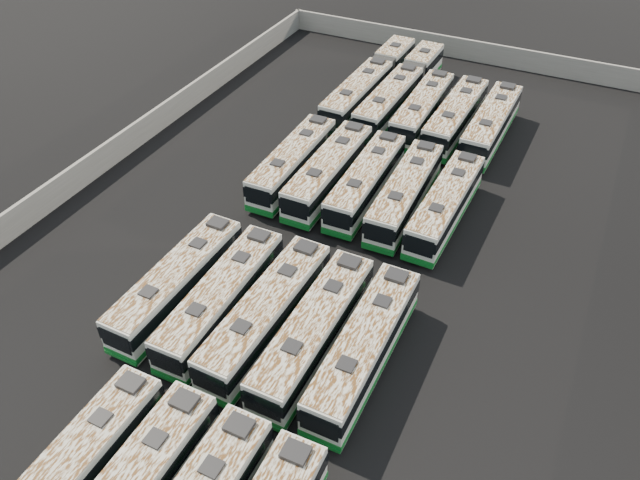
% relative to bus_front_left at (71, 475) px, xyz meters
% --- Properties ---
extents(ground, '(140.00, 140.00, 0.00)m').
position_rel_bus_front_left_xyz_m(ground, '(4.82, 19.71, -1.58)').
color(ground, black).
rests_on(ground, ground).
extents(perimeter_wall, '(45.20, 73.20, 2.20)m').
position_rel_bus_front_left_xyz_m(perimeter_wall, '(4.82, 19.71, -0.48)').
color(perimeter_wall, slate).
rests_on(perimeter_wall, ground).
extents(bus_front_left, '(2.38, 11.00, 3.09)m').
position_rel_bus_front_left_xyz_m(bus_front_left, '(0.00, 0.00, 0.00)').
color(bus_front_left, beige).
rests_on(bus_front_left, ground).
extents(bus_midfront_far_left, '(2.51, 11.12, 3.12)m').
position_rel_bus_front_left_xyz_m(bus_midfront_far_left, '(-3.18, 12.51, 0.01)').
color(bus_midfront_far_left, beige).
rests_on(bus_midfront_far_left, ground).
extents(bus_midfront_left, '(2.51, 11.20, 3.15)m').
position_rel_bus_front_left_xyz_m(bus_midfront_left, '(0.01, 12.53, 0.03)').
color(bus_midfront_left, beige).
rests_on(bus_midfront_left, ground).
extents(bus_midfront_center, '(2.72, 11.55, 3.24)m').
position_rel_bus_front_left_xyz_m(bus_midfront_center, '(3.05, 12.56, 0.07)').
color(bus_midfront_center, beige).
rests_on(bus_midfront_center, ground).
extents(bus_midfront_right, '(2.48, 11.49, 3.23)m').
position_rel_bus_front_left_xyz_m(bus_midfront_right, '(6.10, 12.52, 0.07)').
color(bus_midfront_right, beige).
rests_on(bus_midfront_right, ground).
extents(bus_midfront_far_right, '(2.43, 11.36, 3.20)m').
position_rel_bus_front_left_xyz_m(bus_midfront_far_right, '(9.09, 12.70, 0.05)').
color(bus_midfront_far_right, beige).
rests_on(bus_midfront_far_right, ground).
extents(bus_midback_far_left, '(2.54, 11.16, 3.13)m').
position_rel_bus_front_left_xyz_m(bus_midback_far_left, '(-3.19, 27.58, 0.02)').
color(bus_midback_far_left, beige).
rests_on(bus_midback_far_left, ground).
extents(bus_midback_left, '(2.45, 11.44, 3.22)m').
position_rel_bus_front_left_xyz_m(bus_midback_left, '(-0.10, 27.57, 0.07)').
color(bus_midback_left, beige).
rests_on(bus_midback_left, ground).
extents(bus_midback_center, '(2.56, 11.10, 3.11)m').
position_rel_bus_front_left_xyz_m(bus_midback_center, '(2.94, 27.64, 0.01)').
color(bus_midback_center, beige).
rests_on(bus_midback_center, ground).
extents(bus_midback_right, '(2.66, 11.24, 3.15)m').
position_rel_bus_front_left_xyz_m(bus_midback_right, '(6.09, 27.46, 0.03)').
color(bus_midback_right, beige).
rests_on(bus_midback_right, ground).
extents(bus_midback_far_right, '(2.58, 11.08, 3.11)m').
position_rel_bus_front_left_xyz_m(bus_midback_far_right, '(9.14, 27.39, 0.01)').
color(bus_midback_far_right, beige).
rests_on(bus_midback_far_right, ground).
extents(bus_back_far_left, '(2.66, 17.64, 3.19)m').
position_rel_bus_front_left_xyz_m(bus_back_far_left, '(-3.12, 43.16, 0.05)').
color(bus_back_far_left, beige).
rests_on(bus_back_far_left, ground).
extents(bus_back_left, '(2.67, 17.60, 3.19)m').
position_rel_bus_front_left_xyz_m(bus_back_left, '(-0.02, 43.13, 0.04)').
color(bus_back_left, beige).
rests_on(bus_back_left, ground).
extents(bus_back_center, '(2.51, 11.28, 3.17)m').
position_rel_bus_front_left_xyz_m(bus_back_center, '(3.07, 40.16, 0.04)').
color(bus_back_center, beige).
rests_on(bus_back_center, ground).
extents(bus_back_right, '(2.68, 11.45, 3.21)m').
position_rel_bus_front_left_xyz_m(bus_back_right, '(6.10, 40.12, 0.06)').
color(bus_back_right, beige).
rests_on(bus_back_right, ground).
extents(bus_back_far_right, '(2.59, 11.47, 3.22)m').
position_rel_bus_front_left_xyz_m(bus_back_far_right, '(9.20, 40.15, 0.07)').
color(bus_back_far_right, beige).
rests_on(bus_back_far_right, ground).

